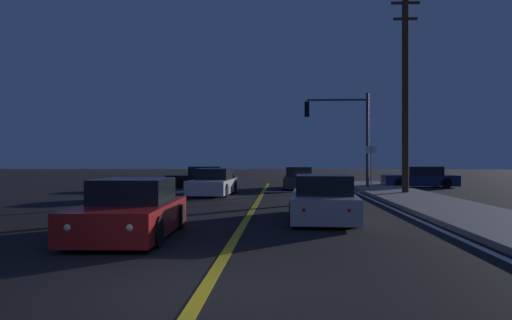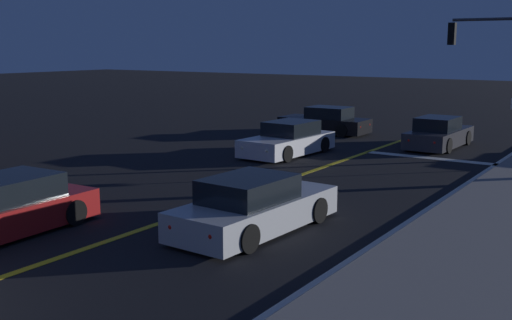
{
  "view_description": "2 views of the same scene",
  "coord_description": "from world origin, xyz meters",
  "px_view_note": "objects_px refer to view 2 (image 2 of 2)",
  "views": [
    {
      "loc": [
        1.08,
        -6.15,
        1.8
      ],
      "look_at": [
        -0.39,
        19.37,
        1.77
      ],
      "focal_mm": 32.85,
      "sensor_mm": 36.0,
      "label": 1
    },
    {
      "loc": [
        10.21,
        -3.9,
        4.31
      ],
      "look_at": [
        0.06,
        11.34,
        0.96
      ],
      "focal_mm": 43.6,
      "sensor_mm": 36.0,
      "label": 2
    }
  ],
  "objects_px": {
    "car_side_waiting_white": "(288,140)",
    "car_far_approaching_charcoal": "(439,134)",
    "car_distant_tail_black": "(325,122)",
    "car_following_oncoming_red": "(6,209)",
    "traffic_signal_near_right": "(508,59)",
    "car_mid_block_silver": "(254,207)"
  },
  "relations": [
    {
      "from": "car_distant_tail_black",
      "to": "car_side_waiting_white",
      "type": "relative_size",
      "value": 0.98
    },
    {
      "from": "car_distant_tail_black",
      "to": "car_far_approaching_charcoal",
      "type": "bearing_deg",
      "value": -102.9
    },
    {
      "from": "car_distant_tail_black",
      "to": "car_following_oncoming_red",
      "type": "relative_size",
      "value": 1.04
    },
    {
      "from": "car_distant_tail_black",
      "to": "car_far_approaching_charcoal",
      "type": "height_order",
      "value": "same"
    },
    {
      "from": "car_side_waiting_white",
      "to": "car_following_oncoming_red",
      "type": "bearing_deg",
      "value": 92.67
    },
    {
      "from": "car_mid_block_silver",
      "to": "car_far_approaching_charcoal",
      "type": "height_order",
      "value": "same"
    },
    {
      "from": "car_side_waiting_white",
      "to": "car_far_approaching_charcoal",
      "type": "bearing_deg",
      "value": -128.6
    },
    {
      "from": "car_mid_block_silver",
      "to": "car_side_waiting_white",
      "type": "bearing_deg",
      "value": 119.23
    },
    {
      "from": "car_side_waiting_white",
      "to": "traffic_signal_near_right",
      "type": "bearing_deg",
      "value": -144.67
    },
    {
      "from": "car_side_waiting_white",
      "to": "car_far_approaching_charcoal",
      "type": "distance_m",
      "value": 6.83
    },
    {
      "from": "car_following_oncoming_red",
      "to": "car_far_approaching_charcoal",
      "type": "height_order",
      "value": "same"
    },
    {
      "from": "car_side_waiting_white",
      "to": "car_far_approaching_charcoal",
      "type": "height_order",
      "value": "same"
    },
    {
      "from": "car_far_approaching_charcoal",
      "to": "car_following_oncoming_red",
      "type": "bearing_deg",
      "value": -102.98
    },
    {
      "from": "car_side_waiting_white",
      "to": "car_following_oncoming_red",
      "type": "relative_size",
      "value": 1.06
    },
    {
      "from": "car_side_waiting_white",
      "to": "car_mid_block_silver",
      "type": "distance_m",
      "value": 10.68
    },
    {
      "from": "traffic_signal_near_right",
      "to": "car_following_oncoming_red",
      "type": "bearing_deg",
      "value": 67.61
    },
    {
      "from": "car_following_oncoming_red",
      "to": "car_far_approaching_charcoal",
      "type": "xyz_separation_m",
      "value": [
        4.5,
        18.04,
        -0.0
      ]
    },
    {
      "from": "traffic_signal_near_right",
      "to": "car_far_approaching_charcoal",
      "type": "bearing_deg",
      "value": -10.3
    },
    {
      "from": "car_far_approaching_charcoal",
      "to": "car_side_waiting_white",
      "type": "bearing_deg",
      "value": -130.23
    },
    {
      "from": "car_side_waiting_white",
      "to": "traffic_signal_near_right",
      "type": "distance_m",
      "value": 9.19
    },
    {
      "from": "car_distant_tail_black",
      "to": "car_far_approaching_charcoal",
      "type": "xyz_separation_m",
      "value": [
        6.16,
        -1.3,
        -0.0
      ]
    },
    {
      "from": "car_distant_tail_black",
      "to": "car_mid_block_silver",
      "type": "relative_size",
      "value": 0.95
    }
  ]
}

